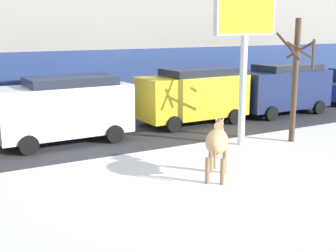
{
  "coord_description": "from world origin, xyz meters",
  "views": [
    {
      "loc": [
        -6.21,
        -8.31,
        4.02
      ],
      "look_at": [
        0.36,
        3.16,
        1.1
      ],
      "focal_mm": 48.29,
      "sensor_mm": 36.0,
      "label": 1
    }
  ],
  "objects_px": {
    "cow_tan": "(217,142)",
    "bare_tree_left_lot": "(296,76)",
    "pedestrian_near_billboard": "(60,102)",
    "car_navy_van": "(282,88)",
    "car_white_van": "(64,108)",
    "pedestrian_far_left": "(151,94)",
    "billboard": "(245,17)",
    "car_yellow_van": "(193,95)"
  },
  "relations": [
    {
      "from": "car_yellow_van",
      "to": "pedestrian_near_billboard",
      "type": "height_order",
      "value": "car_yellow_van"
    },
    {
      "from": "cow_tan",
      "to": "billboard",
      "type": "height_order",
      "value": "billboard"
    },
    {
      "from": "cow_tan",
      "to": "pedestrian_far_left",
      "type": "bearing_deg",
      "value": 72.65
    },
    {
      "from": "car_white_van",
      "to": "pedestrian_far_left",
      "type": "distance_m",
      "value": 6.41
    },
    {
      "from": "car_yellow_van",
      "to": "pedestrian_near_billboard",
      "type": "xyz_separation_m",
      "value": [
        -4.74,
        3.16,
        -0.36
      ]
    },
    {
      "from": "pedestrian_far_left",
      "to": "billboard",
      "type": "bearing_deg",
      "value": -90.97
    },
    {
      "from": "car_navy_van",
      "to": "billboard",
      "type": "bearing_deg",
      "value": -145.93
    },
    {
      "from": "car_navy_van",
      "to": "bare_tree_left_lot",
      "type": "distance_m",
      "value": 5.4
    },
    {
      "from": "car_yellow_van",
      "to": "car_navy_van",
      "type": "xyz_separation_m",
      "value": [
        4.8,
        -0.2,
        0.0
      ]
    },
    {
      "from": "car_navy_van",
      "to": "pedestrian_near_billboard",
      "type": "relative_size",
      "value": 2.68
    },
    {
      "from": "cow_tan",
      "to": "car_white_van",
      "type": "bearing_deg",
      "value": 112.71
    },
    {
      "from": "cow_tan",
      "to": "car_yellow_van",
      "type": "xyz_separation_m",
      "value": [
        3.22,
        6.15,
        0.25
      ]
    },
    {
      "from": "cow_tan",
      "to": "pedestrian_near_billboard",
      "type": "xyz_separation_m",
      "value": [
        -1.53,
        9.31,
        -0.11
      ]
    },
    {
      "from": "car_yellow_van",
      "to": "pedestrian_far_left",
      "type": "xyz_separation_m",
      "value": [
        -0.31,
        3.16,
        -0.36
      ]
    },
    {
      "from": "pedestrian_near_billboard",
      "to": "pedestrian_far_left",
      "type": "xyz_separation_m",
      "value": [
        4.44,
        0.0,
        0.0
      ]
    },
    {
      "from": "cow_tan",
      "to": "billboard",
      "type": "relative_size",
      "value": 0.31
    },
    {
      "from": "car_white_van",
      "to": "pedestrian_near_billboard",
      "type": "distance_m",
      "value": 3.69
    },
    {
      "from": "bare_tree_left_lot",
      "to": "cow_tan",
      "type": "bearing_deg",
      "value": -158.3
    },
    {
      "from": "billboard",
      "to": "pedestrian_far_left",
      "type": "distance_m",
      "value": 7.7
    },
    {
      "from": "car_yellow_van",
      "to": "pedestrian_far_left",
      "type": "relative_size",
      "value": 2.68
    },
    {
      "from": "cow_tan",
      "to": "bare_tree_left_lot",
      "type": "xyz_separation_m",
      "value": [
        4.67,
        1.86,
        1.36
      ]
    },
    {
      "from": "car_white_van",
      "to": "bare_tree_left_lot",
      "type": "bearing_deg",
      "value": -28.8
    },
    {
      "from": "billboard",
      "to": "car_white_van",
      "type": "xyz_separation_m",
      "value": [
        -5.2,
        3.33,
        -3.07
      ]
    },
    {
      "from": "car_navy_van",
      "to": "bare_tree_left_lot",
      "type": "relative_size",
      "value": 1.08
    },
    {
      "from": "billboard",
      "to": "pedestrian_near_billboard",
      "type": "bearing_deg",
      "value": 122.06
    },
    {
      "from": "billboard",
      "to": "car_navy_van",
      "type": "relative_size",
      "value": 1.2
    },
    {
      "from": "car_white_van",
      "to": "car_navy_van",
      "type": "relative_size",
      "value": 1.0
    },
    {
      "from": "cow_tan",
      "to": "pedestrian_near_billboard",
      "type": "relative_size",
      "value": 0.99
    },
    {
      "from": "car_yellow_van",
      "to": "pedestrian_far_left",
      "type": "height_order",
      "value": "car_yellow_van"
    },
    {
      "from": "car_white_van",
      "to": "car_yellow_van",
      "type": "bearing_deg",
      "value": 4.12
    },
    {
      "from": "pedestrian_near_billboard",
      "to": "cow_tan",
      "type": "bearing_deg",
      "value": -80.69
    },
    {
      "from": "car_white_van",
      "to": "billboard",
      "type": "bearing_deg",
      "value": -32.67
    },
    {
      "from": "car_navy_van",
      "to": "pedestrian_far_left",
      "type": "bearing_deg",
      "value": 146.65
    },
    {
      "from": "car_white_van",
      "to": "pedestrian_far_left",
      "type": "relative_size",
      "value": 2.68
    },
    {
      "from": "cow_tan",
      "to": "car_white_van",
      "type": "height_order",
      "value": "car_white_van"
    },
    {
      "from": "cow_tan",
      "to": "car_yellow_van",
      "type": "distance_m",
      "value": 6.95
    },
    {
      "from": "car_white_van",
      "to": "car_navy_van",
      "type": "bearing_deg",
      "value": 1.11
    },
    {
      "from": "billboard",
      "to": "pedestrian_near_billboard",
      "type": "relative_size",
      "value": 3.21
    },
    {
      "from": "car_white_van",
      "to": "car_yellow_van",
      "type": "distance_m",
      "value": 5.64
    },
    {
      "from": "billboard",
      "to": "bare_tree_left_lot",
      "type": "height_order",
      "value": "billboard"
    },
    {
      "from": "pedestrian_near_billboard",
      "to": "car_navy_van",
      "type": "bearing_deg",
      "value": -19.41
    },
    {
      "from": "pedestrian_far_left",
      "to": "car_yellow_van",
      "type": "bearing_deg",
      "value": -84.41
    }
  ]
}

